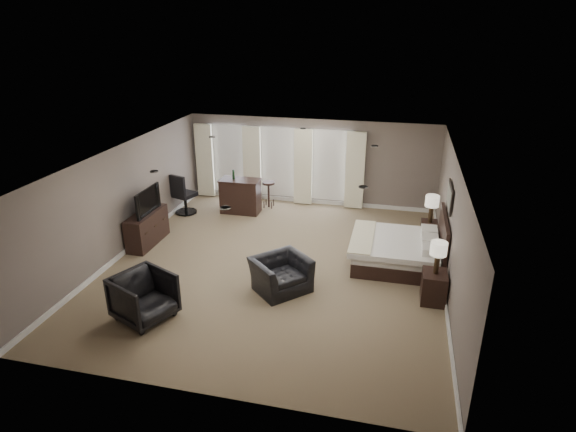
% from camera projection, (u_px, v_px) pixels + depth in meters
% --- Properties ---
extents(room, '(7.60, 8.60, 2.64)m').
position_uv_depth(room, '(275.00, 214.00, 10.65)').
color(room, '#76654B').
rests_on(room, ground).
extents(window_bay, '(5.25, 0.20, 2.30)m').
position_uv_depth(window_bay, '(278.00, 164.00, 14.60)').
color(window_bay, silver).
rests_on(window_bay, room).
extents(bed, '(2.00, 1.91, 1.27)m').
position_uv_depth(bed, '(392.00, 239.00, 11.01)').
color(bed, silver).
rests_on(bed, ground).
extents(nightstand_near, '(0.48, 0.59, 0.64)m').
position_uv_depth(nightstand_near, '(434.00, 287.00, 9.63)').
color(nightstand_near, black).
rests_on(nightstand_near, ground).
extents(nightstand_far, '(0.40, 0.49, 0.54)m').
position_uv_depth(nightstand_far, '(429.00, 232.00, 12.26)').
color(nightstand_far, black).
rests_on(nightstand_far, ground).
extents(lamp_near, '(0.33, 0.33, 0.67)m').
position_uv_depth(lamp_near, '(437.00, 258.00, 9.38)').
color(lamp_near, beige).
rests_on(lamp_near, nightstand_near).
extents(lamp_far, '(0.34, 0.34, 0.71)m').
position_uv_depth(lamp_far, '(431.00, 209.00, 12.02)').
color(lamp_far, beige).
rests_on(lamp_far, nightstand_far).
extents(wall_art, '(0.04, 0.96, 0.56)m').
position_uv_depth(wall_art, '(449.00, 197.00, 10.34)').
color(wall_art, slate).
rests_on(wall_art, room).
extents(dresser, '(0.46, 1.44, 0.83)m').
position_uv_depth(dresser, '(147.00, 228.00, 12.10)').
color(dresser, black).
rests_on(dresser, ground).
extents(tv, '(0.64, 1.12, 0.15)m').
position_uv_depth(tv, '(145.00, 210.00, 11.91)').
color(tv, black).
rests_on(tv, dresser).
extents(armchair_near, '(1.28, 1.29, 0.97)m').
position_uv_depth(armchair_near, '(281.00, 269.00, 9.99)').
color(armchair_near, black).
rests_on(armchair_near, ground).
extents(armchair_far, '(1.23, 1.26, 1.00)m').
position_uv_depth(armchair_far, '(144.00, 295.00, 9.01)').
color(armchair_far, black).
rests_on(armchair_far, ground).
extents(bar_counter, '(1.17, 0.61, 1.02)m').
position_uv_depth(bar_counter, '(241.00, 196.00, 14.03)').
color(bar_counter, black).
rests_on(bar_counter, ground).
extents(bar_stool_left, '(0.46, 0.46, 0.78)m').
position_uv_depth(bar_stool_left, '(227.00, 195.00, 14.48)').
color(bar_stool_left, black).
rests_on(bar_stool_left, ground).
extents(bar_stool_right, '(0.50, 0.50, 0.80)m').
position_uv_depth(bar_stool_right, '(269.00, 195.00, 14.46)').
color(bar_stool_right, black).
rests_on(bar_stool_right, ground).
extents(desk_chair, '(0.78, 0.78, 1.21)m').
position_uv_depth(desk_chair, '(185.00, 193.00, 13.93)').
color(desk_chair, black).
rests_on(desk_chair, ground).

